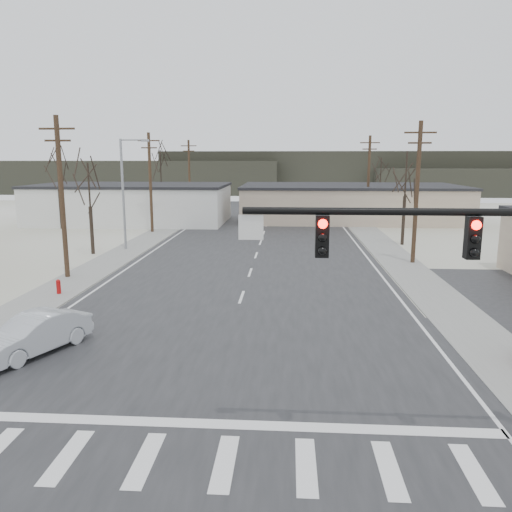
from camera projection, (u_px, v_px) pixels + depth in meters
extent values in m
plane|color=white|center=(222.00, 354.00, 19.23)|extent=(140.00, 140.00, 0.00)
cube|color=#232426|center=(251.00, 269.00, 33.91)|extent=(18.00, 110.00, 0.05)
cube|color=#232426|center=(222.00, 354.00, 19.22)|extent=(90.00, 10.00, 0.04)
cube|color=gray|center=(123.00, 254.00, 39.49)|extent=(3.00, 90.00, 0.06)
cube|color=gray|center=(394.00, 257.00, 38.12)|extent=(3.00, 90.00, 0.06)
cylinder|color=black|center=(422.00, 212.00, 11.61)|extent=(8.40, 0.18, 0.18)
cube|color=black|center=(473.00, 238.00, 11.64)|extent=(0.32, 0.30, 1.00)
cube|color=black|center=(322.00, 236.00, 11.87)|extent=(0.32, 0.30, 1.00)
sphere|color=#FF0C05|center=(477.00, 225.00, 11.42)|extent=(0.22, 0.22, 0.22)
sphere|color=#FF0C05|center=(323.00, 224.00, 11.64)|extent=(0.22, 0.22, 0.22)
cube|color=silver|center=(251.00, 227.00, 11.94)|extent=(0.60, 0.04, 0.60)
cylinder|color=#A50C0C|center=(59.00, 288.00, 27.65)|extent=(0.24, 0.24, 0.70)
sphere|color=#A50C0C|center=(58.00, 281.00, 27.58)|extent=(0.24, 0.24, 0.24)
cube|color=silver|center=(133.00, 205.00, 59.03)|extent=(22.00, 12.00, 4.20)
cube|color=black|center=(132.00, 185.00, 58.60)|extent=(22.30, 12.30, 0.30)
cube|color=#BAAA8E|center=(350.00, 204.00, 61.29)|extent=(26.00, 14.00, 4.00)
cube|color=black|center=(351.00, 186.00, 60.88)|extent=(26.30, 14.30, 0.30)
cylinder|color=#432C1F|center=(62.00, 199.00, 30.76)|extent=(0.30, 0.30, 10.00)
cube|color=#432C1F|center=(57.00, 129.00, 29.96)|extent=(2.20, 0.12, 0.12)
cube|color=#432C1F|center=(58.00, 141.00, 30.09)|extent=(1.60, 0.12, 0.12)
cylinder|color=#432C1F|center=(150.00, 183.00, 50.35)|extent=(0.30, 0.30, 10.00)
cube|color=#432C1F|center=(149.00, 141.00, 49.55)|extent=(2.20, 0.12, 0.12)
cube|color=#432C1F|center=(149.00, 148.00, 49.68)|extent=(1.60, 0.12, 0.12)
cylinder|color=#432C1F|center=(189.00, 176.00, 69.94)|extent=(0.30, 0.30, 10.00)
cube|color=#432C1F|center=(189.00, 146.00, 69.14)|extent=(2.20, 0.12, 0.12)
cube|color=#432C1F|center=(189.00, 151.00, 69.27)|extent=(1.60, 0.12, 0.12)
cylinder|color=#432C1F|center=(417.00, 194.00, 35.16)|extent=(0.30, 0.30, 10.00)
cube|color=#432C1F|center=(420.00, 133.00, 34.35)|extent=(2.20, 0.12, 0.12)
cube|color=#432C1F|center=(420.00, 143.00, 34.49)|extent=(1.60, 0.12, 0.12)
cylinder|color=#432C1F|center=(368.00, 180.00, 56.70)|extent=(0.30, 0.30, 10.00)
cube|color=#432C1F|center=(370.00, 143.00, 55.90)|extent=(2.20, 0.12, 0.12)
cube|color=#432C1F|center=(370.00, 149.00, 56.03)|extent=(1.60, 0.12, 0.12)
cylinder|color=gray|center=(123.00, 195.00, 40.62)|extent=(0.20, 0.20, 9.00)
cylinder|color=gray|center=(133.00, 140.00, 39.71)|extent=(2.00, 0.12, 0.12)
cube|color=gray|center=(145.00, 141.00, 39.66)|extent=(0.60, 0.25, 0.18)
cylinder|color=#30241D|center=(92.00, 230.00, 39.29)|extent=(0.28, 0.28, 3.75)
cylinder|color=#30241D|center=(89.00, 187.00, 38.65)|extent=(0.14, 0.14, 3.75)
cylinder|color=#30241D|center=(403.00, 221.00, 43.48)|extent=(0.28, 0.28, 4.25)
cylinder|color=#30241D|center=(406.00, 176.00, 42.74)|extent=(0.14, 0.14, 4.25)
cylinder|color=#30241D|center=(162.00, 199.00, 64.75)|extent=(0.28, 0.28, 4.50)
cylinder|color=#30241D|center=(161.00, 168.00, 63.98)|extent=(0.14, 0.14, 4.50)
cylinder|color=#30241D|center=(380.00, 199.00, 68.80)|extent=(0.28, 0.28, 4.00)
cylinder|color=#30241D|center=(381.00, 172.00, 68.11)|extent=(0.14, 0.14, 4.00)
cylinder|color=#30241D|center=(60.00, 208.00, 53.52)|extent=(0.28, 0.28, 4.50)
cylinder|color=#30241D|center=(58.00, 170.00, 52.74)|extent=(0.14, 0.14, 4.50)
cube|color=#333026|center=(121.00, 177.00, 110.92)|extent=(70.00, 18.00, 7.00)
cube|color=#333026|center=(345.00, 172.00, 111.42)|extent=(80.00, 18.00, 9.00)
imported|color=#B6BBC2|center=(34.00, 334.00, 19.16)|extent=(3.32, 4.83, 1.51)
imported|color=black|center=(296.00, 216.00, 58.29)|extent=(2.45, 5.53, 1.58)
imported|color=black|center=(269.00, 203.00, 75.61)|extent=(2.06, 4.55, 1.51)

